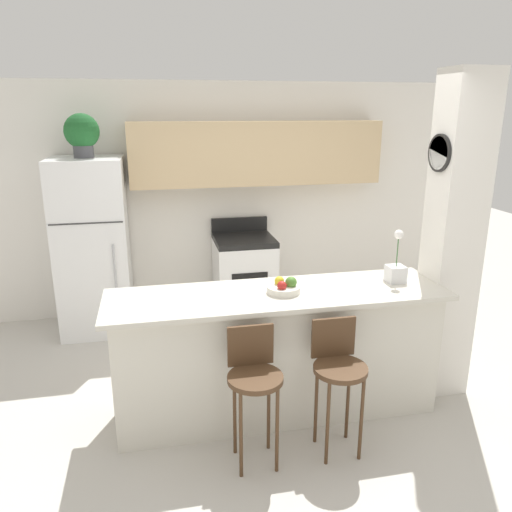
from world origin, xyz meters
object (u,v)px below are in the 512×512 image
object	(u,v)px
orchid_vase	(396,269)
fruit_bowl	(284,287)
bar_stool_left	(254,377)
potted_plant_on_fridge	(82,133)
refrigerator	(93,247)
bar_stool_right	(338,368)
stove_range	(244,276)

from	to	relation	value
orchid_vase	fruit_bowl	size ratio (longest dim) A/B	1.71
bar_stool_left	potted_plant_on_fridge	bearing A→B (deg)	116.73
refrigerator	bar_stool_right	world-z (taller)	refrigerator
bar_stool_left	potted_plant_on_fridge	distance (m)	3.02
orchid_vase	fruit_bowl	bearing A→B (deg)	-176.71
orchid_vase	fruit_bowl	world-z (taller)	orchid_vase
fruit_bowl	orchid_vase	bearing A→B (deg)	3.29
refrigerator	orchid_vase	xyz separation A→B (m)	(2.42, -1.82, 0.19)
stove_range	bar_stool_left	bearing A→B (deg)	-99.17
stove_range	bar_stool_right	world-z (taller)	stove_range
bar_stool_right	fruit_bowl	distance (m)	0.69
refrigerator	potted_plant_on_fridge	world-z (taller)	potted_plant_on_fridge
potted_plant_on_fridge	orchid_vase	bearing A→B (deg)	-36.97
bar_stool_left	potted_plant_on_fridge	world-z (taller)	potted_plant_on_fridge
stove_range	orchid_vase	distance (m)	2.14
orchid_vase	potted_plant_on_fridge	bearing A→B (deg)	143.03
bar_stool_left	bar_stool_right	bearing A→B (deg)	0.00
bar_stool_right	fruit_bowl	size ratio (longest dim) A/B	3.82
bar_stool_left	fruit_bowl	world-z (taller)	fruit_bowl
bar_stool_left	fruit_bowl	xyz separation A→B (m)	(0.33, 0.50, 0.41)
fruit_bowl	refrigerator	bearing A→B (deg)	129.06
stove_range	bar_stool_left	xyz separation A→B (m)	(-0.39, -2.41, 0.15)
refrigerator	bar_stool_left	world-z (taller)	refrigerator
fruit_bowl	stove_range	bearing A→B (deg)	88.12
stove_range	potted_plant_on_fridge	bearing A→B (deg)	-178.55
potted_plant_on_fridge	bar_stool_right	bearing A→B (deg)	-53.33
bar_stool_right	stove_range	bearing A→B (deg)	94.32
stove_range	potted_plant_on_fridge	world-z (taller)	potted_plant_on_fridge
orchid_vase	bar_stool_left	bearing A→B (deg)	-155.88
refrigerator	potted_plant_on_fridge	bearing A→B (deg)	117.50
bar_stool_left	bar_stool_right	distance (m)	0.57
bar_stool_left	orchid_vase	xyz separation A→B (m)	(1.23, 0.55, 0.48)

